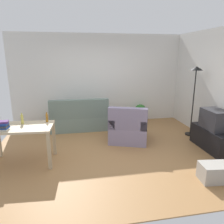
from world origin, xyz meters
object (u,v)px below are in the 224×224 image
tv (215,119)px  armchair (128,129)px  bottle_squat (22,119)px  torchiere_lamp (195,82)px  storage_box (214,172)px  couch (79,118)px  tv_stand (212,139)px  potted_plant (140,112)px  bottle_amber (47,118)px  book_stack (2,126)px  desk (21,132)px

tv → armchair: size_ratio=0.53×
armchair → bottle_squat: size_ratio=5.00×
tv → torchiere_lamp: bearing=0.2°
storage_box → couch: bearing=124.7°
tv_stand → potted_plant: potted_plant is taller
bottle_amber → storage_box: bearing=-27.0°
storage_box → bottle_amber: bottle_amber is taller
armchair → book_stack: size_ratio=4.60×
storage_box → bottle_amber: (-2.84, 1.45, 0.70)m
armchair → storage_box: bearing=136.5°
tv_stand → armchair: bearing=65.6°
torchiere_lamp → couch: bearing=160.3°
potted_plant → armchair: (-0.78, -1.47, -0.01)m
torchiere_lamp → desk: size_ratio=1.45×
armchair → book_stack: bearing=37.6°
desk → armchair: 2.45m
tv_stand → bottle_squat: bearing=86.6°
desk → bottle_squat: bottle_squat is taller
couch → torchiere_lamp: (2.91, -1.04, 1.10)m
couch → armchair: (1.15, -1.16, 0.01)m
armchair → torchiere_lamp: bearing=-156.8°
desk → book_stack: bearing=-144.7°
bottle_amber → torchiere_lamp: bearing=9.7°
potted_plant → bottle_squat: (-3.09, -2.02, 0.53)m
tv_stand → torchiere_lamp: torchiere_lamp is taller
potted_plant → storage_box: (0.22, -3.42, -0.18)m
torchiere_lamp → desk: bearing=-168.8°
tv_stand → bottle_amber: bearing=85.3°
torchiere_lamp → bottle_squat: (-4.06, -0.67, -0.56)m
tv_stand → tv: tv is taller
torchiere_lamp → book_stack: bearing=-167.5°
tv → torchiere_lamp: torchiere_lamp is taller
tv → couch: bearing=56.2°
torchiere_lamp → storage_box: bearing=-110.1°
book_stack → storage_box: bearing=-17.1°
couch → potted_plant: size_ratio=2.81×
couch → storage_box: (2.15, -3.11, -0.16)m
bottle_amber → bottle_squat: bearing=-173.9°
storage_box → tv_stand: bearing=56.9°
tv → bottle_squat: (-4.06, 0.24, 0.16)m
armchair → potted_plant: bearing=-98.6°
potted_plant → storage_box: 3.43m
book_stack → bottle_amber: bearing=25.2°
desk → storage_box: desk is taller
torchiere_lamp → armchair: bearing=-176.2°
storage_box → tv: bearing=56.8°
couch → desk: (-1.17, -1.85, 0.34)m
tv → armchair: 1.96m
couch → book_stack: bearing=54.4°
desk → bottle_amber: bottle_amber is taller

